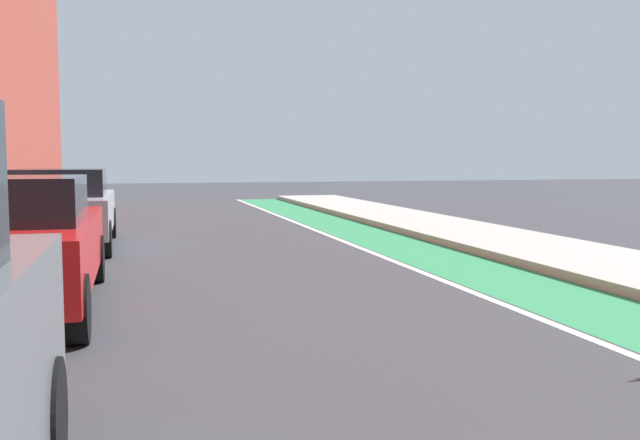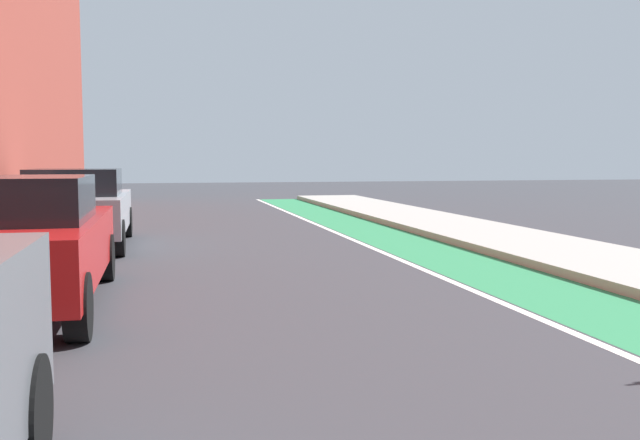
# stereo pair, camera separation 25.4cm
# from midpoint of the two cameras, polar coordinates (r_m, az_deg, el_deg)

# --- Properties ---
(ground_plane) EXTENTS (84.15, 84.15, 0.00)m
(ground_plane) POSITION_cam_midpoint_polar(r_m,az_deg,el_deg) (8.52, -3.54, -6.69)
(ground_plane) COLOR #38383D
(bike_lane_paint) EXTENTS (1.60, 38.25, 0.00)m
(bike_lane_paint) POSITION_cam_midpoint_polar(r_m,az_deg,el_deg) (11.48, 11.11, -3.73)
(bike_lane_paint) COLOR #2D8451
(bike_lane_paint) RESTS_ON ground
(lane_divider_stripe) EXTENTS (0.12, 38.25, 0.00)m
(lane_divider_stripe) POSITION_cam_midpoint_polar(r_m,az_deg,el_deg) (11.11, 6.93, -3.95)
(lane_divider_stripe) COLOR white
(lane_divider_stripe) RESTS_ON ground
(sidewalk_right) EXTENTS (2.54, 38.25, 0.14)m
(sidewalk_right) POSITION_cam_midpoint_polar(r_m,az_deg,el_deg) (12.51, 19.69, -2.89)
(sidewalk_right) COLOR #A8A59E
(sidewalk_right) RESTS_ON ground
(parked_sedan_red) EXTENTS (1.85, 4.51, 1.53)m
(parked_sedan_red) POSITION_cam_midpoint_polar(r_m,az_deg,el_deg) (8.65, -24.60, -1.70)
(parked_sedan_red) COLOR red
(parked_sedan_red) RESTS_ON ground
(parked_sedan_silver) EXTENTS (1.92, 4.31, 1.53)m
(parked_sedan_silver) POSITION_cam_midpoint_polar(r_m,az_deg,el_deg) (14.36, -20.76, 0.94)
(parked_sedan_silver) COLOR #9EA0A8
(parked_sedan_silver) RESTS_ON ground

